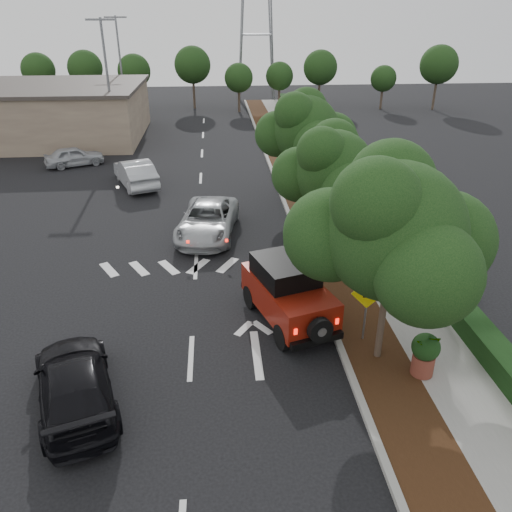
{
  "coord_description": "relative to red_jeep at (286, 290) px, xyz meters",
  "views": [
    {
      "loc": [
        0.96,
        -12.28,
        9.45
      ],
      "look_at": [
        2.23,
        3.0,
        1.87
      ],
      "focal_mm": 35.0,
      "sensor_mm": 36.0,
      "label": 1
    }
  ],
  "objects": [
    {
      "name": "street_tree_mid",
      "position": [
        2.46,
        4.57,
        -1.09
      ],
      "size": [
        3.2,
        3.2,
        5.32
      ],
      "primitive_type": null,
      "color": "black",
      "rests_on": "ground"
    },
    {
      "name": "silver_suv_ahead",
      "position": [
        -2.64,
        7.27,
        -0.36
      ],
      "size": [
        3.24,
        5.61,
        1.47
      ],
      "primitive_type": "imported",
      "rotation": [
        0.0,
        0.0,
        -0.16
      ],
      "color": "#A3A6AA",
      "rests_on": "ground"
    },
    {
      "name": "red_jeep",
      "position": [
        0.0,
        0.0,
        0.0
      ],
      "size": [
        2.94,
        4.38,
        2.15
      ],
      "rotation": [
        0.0,
        0.0,
        0.31
      ],
      "color": "black",
      "rests_on": "ground"
    },
    {
      "name": "parked_suv",
      "position": [
        -11.6,
        19.52,
        -0.44
      ],
      "size": [
        4.1,
        2.97,
        1.3
      ],
      "primitive_type": "imported",
      "rotation": [
        0.0,
        0.0,
        2.0
      ],
      "color": "#B1B4B9",
      "rests_on": "ground"
    },
    {
      "name": "transmission_tower",
      "position": [
        2.86,
        46.07,
        -1.09
      ],
      "size": [
        7.0,
        4.0,
        28.0
      ],
      "primitive_type": null,
      "color": "slate",
      "rests_on": "ground"
    },
    {
      "name": "street_tree_far",
      "position": [
        2.46,
        11.07,
        -1.09
      ],
      "size": [
        3.4,
        3.4,
        5.62
      ],
      "primitive_type": null,
      "color": "black",
      "rests_on": "ground"
    },
    {
      "name": "black_suv_oncoming",
      "position": [
        -6.07,
        -3.63,
        -0.42
      ],
      "size": [
        3.25,
        5.01,
        1.35
      ],
      "primitive_type": "imported",
      "rotation": [
        0.0,
        0.0,
        3.46
      ],
      "color": "black",
      "rests_on": "ground"
    },
    {
      "name": "light_pole_b",
      "position": [
        -10.64,
        36.07,
        -1.09
      ],
      "size": [
        2.0,
        0.22,
        9.0
      ],
      "primitive_type": null,
      "color": "slate",
      "rests_on": "ground"
    },
    {
      "name": "sidewalk",
      "position": [
        4.36,
        10.07,
        -1.03
      ],
      "size": [
        2.0,
        70.0,
        0.12
      ],
      "primitive_type": "cube",
      "color": "gray",
      "rests_on": "ground"
    },
    {
      "name": "silver_sedan_oncoming",
      "position": [
        -6.93,
        14.91,
        -0.3
      ],
      "size": [
        3.3,
        5.08,
        1.58
      ],
      "primitive_type": "imported",
      "rotation": [
        0.0,
        0.0,
        3.51
      ],
      "color": "#B7BAC0",
      "rests_on": "ground"
    },
    {
      "name": "hedge",
      "position": [
        5.76,
        10.07,
        -0.69
      ],
      "size": [
        0.8,
        70.0,
        0.8
      ],
      "primitive_type": "cube",
      "color": "black",
      "rests_on": "ground"
    },
    {
      "name": "light_pole_a",
      "position": [
        -9.64,
        24.07,
        -1.09
      ],
      "size": [
        2.0,
        0.22,
        9.0
      ],
      "primitive_type": null,
      "color": "slate",
      "rests_on": "ground"
    },
    {
      "name": "street_tree_near",
      "position": [
        2.46,
        -2.43,
        -1.09
      ],
      "size": [
        3.8,
        3.8,
        5.92
      ],
      "primitive_type": null,
      "color": "black",
      "rests_on": "ground"
    },
    {
      "name": "terracotta_planter",
      "position": [
        3.46,
        -3.36,
        -0.16
      ],
      "size": [
        0.79,
        0.79,
        1.38
      ],
      "rotation": [
        0.0,
        0.0,
        -0.08
      ],
      "color": "brown",
      "rests_on": "ground"
    },
    {
      "name": "ground",
      "position": [
        -3.14,
        -1.93,
        -1.09
      ],
      "size": [
        120.0,
        120.0,
        0.0
      ],
      "primitive_type": "plane",
      "color": "black",
      "rests_on": "ground"
    },
    {
      "name": "commercial_building",
      "position": [
        -19.14,
        28.07,
        0.91
      ],
      "size": [
        22.0,
        12.0,
        4.0
      ],
      "primitive_type": "cube",
      "color": "#7D6756",
      "rests_on": "ground"
    },
    {
      "name": "speed_hump_sign",
      "position": [
        2.26,
        -1.56,
        0.41
      ],
      "size": [
        1.02,
        0.12,
        2.17
      ],
      "rotation": [
        0.0,
        0.0,
        -0.1
      ],
      "color": "slate",
      "rests_on": "ground"
    },
    {
      "name": "curb",
      "position": [
        1.46,
        10.07,
        -1.02
      ],
      "size": [
        0.2,
        70.0,
        0.15
      ],
      "primitive_type": "cube",
      "color": "#9E9B93",
      "rests_on": "ground"
    },
    {
      "name": "planting_strip",
      "position": [
        2.46,
        10.07,
        -1.03
      ],
      "size": [
        1.8,
        70.0,
        0.12
      ],
      "primitive_type": "cube",
      "color": "black",
      "rests_on": "ground"
    }
  ]
}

